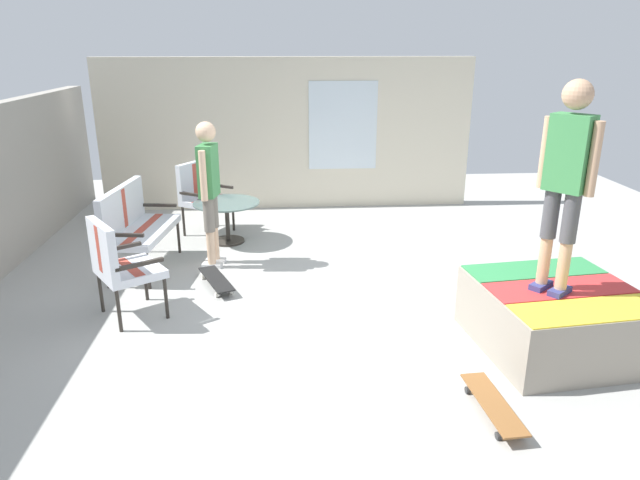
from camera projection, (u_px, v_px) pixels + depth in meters
The scene contains 11 objects.
ground_plane at pixel (341, 304), 6.18m from camera, with size 12.00×12.00×0.10m, color #A8A8A3.
house_facade at pixel (288, 134), 9.32m from camera, with size 0.23×6.00×2.41m.
skate_ramp at pixel (559, 317), 5.13m from camera, with size 1.55×2.22×0.58m.
patio_bench at pixel (133, 221), 6.81m from camera, with size 1.31×0.70×1.02m.
patio_chair_near_house at pixel (201, 191), 8.18m from camera, with size 0.82×0.80×1.02m.
patio_chair_by_wall at pixel (117, 261), 5.57m from camera, with size 0.82×0.80×1.02m.
patio_table at pixel (227, 214), 7.82m from camera, with size 0.90×0.90×0.57m.
person_watching at pixel (209, 183), 6.80m from camera, with size 0.47×0.29×1.76m.
person_skater at pixel (567, 172), 4.62m from camera, with size 0.39×0.36×1.78m.
skateboard_by_bench at pixel (216, 280), 6.48m from camera, with size 0.82×0.48×0.10m.
skateboard_spare at pixel (493, 404), 4.25m from camera, with size 0.81×0.26×0.10m.
Camera 1 is at (-5.59, 0.63, 2.62)m, focal length 32.20 mm.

